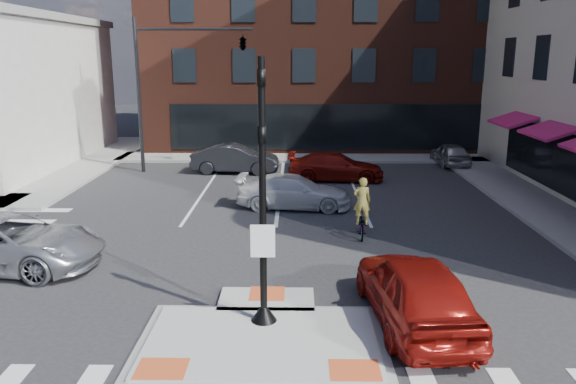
{
  "coord_description": "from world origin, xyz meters",
  "views": [
    {
      "loc": [
        0.73,
        -11.55,
        6.12
      ],
      "look_at": [
        0.49,
        5.29,
        2.0
      ],
      "focal_mm": 35.0,
      "sensor_mm": 36.0,
      "label": 1
    }
  ],
  "objects_px": {
    "silver_suv": "(6,242)",
    "bg_car_silver": "(450,154)",
    "bg_car_red": "(336,167)",
    "red_sedan": "(415,290)",
    "white_pickup": "(294,192)",
    "bg_car_dark": "(235,159)",
    "cyclist": "(362,217)"
  },
  "relations": [
    {
      "from": "bg_car_dark",
      "to": "cyclist",
      "type": "relative_size",
      "value": 2.19
    },
    {
      "from": "white_pickup",
      "to": "cyclist",
      "type": "bearing_deg",
      "value": -142.97
    },
    {
      "from": "bg_car_red",
      "to": "bg_car_silver",
      "type": "bearing_deg",
      "value": -56.42
    },
    {
      "from": "red_sedan",
      "to": "white_pickup",
      "type": "xyz_separation_m",
      "value": [
        -2.85,
        10.19,
        -0.16
      ]
    },
    {
      "from": "bg_car_silver",
      "to": "cyclist",
      "type": "height_order",
      "value": "cyclist"
    },
    {
      "from": "red_sedan",
      "to": "cyclist",
      "type": "xyz_separation_m",
      "value": [
        -0.5,
        6.44,
        -0.13
      ]
    },
    {
      "from": "white_pickup",
      "to": "bg_car_red",
      "type": "distance_m",
      "value": 5.65
    },
    {
      "from": "white_pickup",
      "to": "bg_car_silver",
      "type": "distance_m",
      "value": 12.81
    },
    {
      "from": "silver_suv",
      "to": "bg_car_red",
      "type": "relative_size",
      "value": 1.19
    },
    {
      "from": "bg_car_silver",
      "to": "cyclist",
      "type": "bearing_deg",
      "value": 61.18
    },
    {
      "from": "bg_car_dark",
      "to": "bg_car_silver",
      "type": "bearing_deg",
      "value": -76.09
    },
    {
      "from": "red_sedan",
      "to": "cyclist",
      "type": "distance_m",
      "value": 6.46
    },
    {
      "from": "bg_car_silver",
      "to": "bg_car_red",
      "type": "height_order",
      "value": "bg_car_red"
    },
    {
      "from": "bg_car_red",
      "to": "cyclist",
      "type": "relative_size",
      "value": 2.26
    },
    {
      "from": "red_sedan",
      "to": "white_pickup",
      "type": "bearing_deg",
      "value": -79.84
    },
    {
      "from": "red_sedan",
      "to": "bg_car_dark",
      "type": "distance_m",
      "value": 18.22
    },
    {
      "from": "white_pickup",
      "to": "bg_car_red",
      "type": "height_order",
      "value": "bg_car_red"
    },
    {
      "from": "bg_car_red",
      "to": "cyclist",
      "type": "bearing_deg",
      "value": -175.22
    },
    {
      "from": "red_sedan",
      "to": "bg_car_red",
      "type": "xyz_separation_m",
      "value": [
        -0.78,
        15.44,
        -0.15
      ]
    },
    {
      "from": "silver_suv",
      "to": "cyclist",
      "type": "bearing_deg",
      "value": -67.35
    },
    {
      "from": "white_pickup",
      "to": "bg_car_silver",
      "type": "height_order",
      "value": "white_pickup"
    },
    {
      "from": "red_sedan",
      "to": "bg_car_dark",
      "type": "height_order",
      "value": "red_sedan"
    },
    {
      "from": "silver_suv",
      "to": "white_pickup",
      "type": "relative_size",
      "value": 1.22
    },
    {
      "from": "silver_suv",
      "to": "bg_car_red",
      "type": "bearing_deg",
      "value": -34.24
    },
    {
      "from": "silver_suv",
      "to": "bg_car_silver",
      "type": "relative_size",
      "value": 1.49
    },
    {
      "from": "bg_car_red",
      "to": "silver_suv",
      "type": "bearing_deg",
      "value": 142.01
    },
    {
      "from": "white_pickup",
      "to": "bg_car_dark",
      "type": "xyz_separation_m",
      "value": [
        -3.15,
        7.01,
        0.08
      ]
    },
    {
      "from": "silver_suv",
      "to": "cyclist",
      "type": "relative_size",
      "value": 2.7
    },
    {
      "from": "white_pickup",
      "to": "cyclist",
      "type": "distance_m",
      "value": 4.43
    },
    {
      "from": "red_sedan",
      "to": "bg_car_red",
      "type": "bearing_deg",
      "value": -92.61
    },
    {
      "from": "bg_car_dark",
      "to": "cyclist",
      "type": "bearing_deg",
      "value": -149.59
    },
    {
      "from": "silver_suv",
      "to": "cyclist",
      "type": "xyz_separation_m",
      "value": [
        10.77,
        3.06,
        -0.08
      ]
    }
  ]
}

